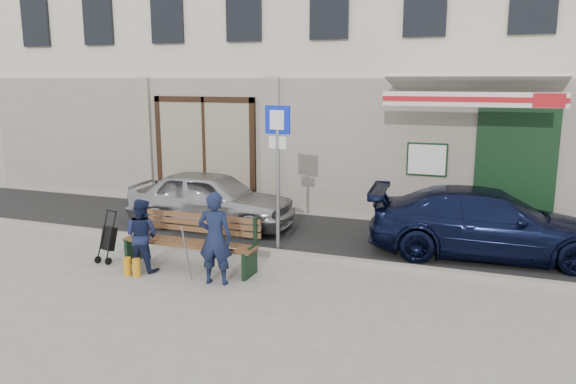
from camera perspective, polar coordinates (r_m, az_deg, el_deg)
The scene contains 11 objects.
ground at distance 9.04m, azimuth -5.28°, elevation -9.26°, with size 80.00×80.00×0.00m, color #9E9991.
asphalt_lane at distance 11.77m, azimuth 1.32°, elevation -4.25°, with size 60.00×3.20×0.01m, color #282828.
curb at distance 10.32m, azimuth -1.64°, elevation -6.21°, with size 60.00×0.18×0.12m, color #9E9384.
building at distance 16.57m, azimuth 7.86°, elevation 17.55°, with size 20.00×8.27×10.00m.
car_silver at distance 12.30m, azimuth -7.79°, elevation -0.70°, with size 1.47×3.66×1.25m, color #AAAAAE.
car_navy at distance 10.80m, azimuth 19.68°, elevation -3.01°, with size 1.73×4.26×1.24m, color black.
parking_sign at distance 10.09m, azimuth -1.06°, elevation 3.71°, with size 0.50×0.12×2.72m.
bench at distance 9.73m, azimuth -10.18°, elevation -5.04°, with size 2.40×1.17×0.98m.
man at distance 8.86m, azimuth -7.41°, elevation -4.68°, with size 0.54×0.36×1.49m, color #141C39.
woman at distance 9.73m, azimuth -14.65°, elevation -4.25°, with size 0.60×0.47×1.24m, color #161C3C.
stroller at distance 10.44m, azimuth -17.79°, elevation -4.62°, with size 0.31×0.41×0.90m.
Camera 1 is at (3.73, -7.59, 3.20)m, focal length 35.00 mm.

